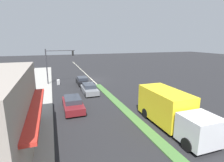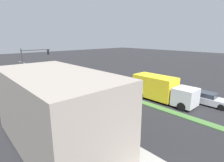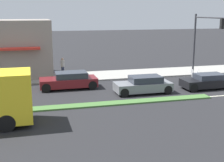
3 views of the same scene
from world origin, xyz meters
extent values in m
plane|color=#232326|center=(0.00, 18.00, 0.00)|extent=(160.00, 160.00, 0.00)
cube|color=#9E9B93|center=(9.00, 18.50, 0.06)|extent=(4.00, 73.00, 0.12)
cylinder|color=#333338|center=(7.55, 1.02, 2.92)|extent=(0.18, 0.18, 5.60)
cylinder|color=#333338|center=(5.30, 1.02, 5.42)|extent=(4.50, 0.12, 0.12)
cube|color=black|center=(3.35, 1.02, 4.97)|extent=(0.28, 0.24, 0.84)
sphere|color=red|center=(3.35, 0.89, 5.24)|extent=(0.18, 0.18, 0.18)
sphere|color=gold|center=(3.35, 0.89, 4.97)|extent=(0.18, 0.18, 0.18)
sphere|color=green|center=(3.35, 0.89, 4.70)|extent=(0.18, 0.18, 0.18)
cylinder|color=#282D42|center=(9.27, 13.26, 0.57)|extent=(0.26, 0.26, 0.89)
cylinder|color=#B7B2A8|center=(9.27, 13.26, 1.31)|extent=(0.34, 0.34, 0.60)
sphere|color=tan|center=(9.27, 13.26, 1.72)|extent=(0.22, 0.22, 0.22)
cube|color=silver|center=(5.97, 1.59, 0.43)|extent=(0.45, 0.21, 0.84)
cube|color=silver|center=(5.97, 1.91, 0.43)|extent=(0.45, 0.21, 0.84)
cylinder|color=black|center=(-3.28, 17.38, 0.45)|extent=(0.28, 0.90, 0.90)
cylinder|color=black|center=(-1.12, 17.38, 0.45)|extent=(0.28, 0.90, 0.90)
cube|color=black|center=(2.20, 2.76, 0.48)|extent=(1.71, 3.97, 0.58)
cube|color=#2D333D|center=(2.20, 2.56, 0.97)|extent=(1.46, 2.18, 0.41)
cylinder|color=black|center=(1.44, 4.31, 0.33)|extent=(0.22, 0.67, 0.67)
cylinder|color=black|center=(2.96, 4.31, 0.33)|extent=(0.22, 0.67, 0.67)
cylinder|color=black|center=(2.96, 1.21, 0.33)|extent=(0.22, 0.67, 0.67)
cube|color=maroon|center=(5.00, 13.27, 0.52)|extent=(1.87, 4.43, 0.65)
cube|color=#2D333D|center=(5.00, 13.05, 1.07)|extent=(1.59, 2.44, 0.46)
cylinder|color=black|center=(4.17, 15.04, 0.35)|extent=(0.22, 0.69, 0.69)
cylinder|color=black|center=(5.83, 15.04, 0.35)|extent=(0.22, 0.69, 0.69)
cylinder|color=black|center=(4.17, 11.50, 0.35)|extent=(0.22, 0.69, 0.69)
cylinder|color=black|center=(5.83, 11.50, 0.35)|extent=(0.22, 0.69, 0.69)
cube|color=slate|center=(2.20, 8.09, 0.49)|extent=(1.77, 4.17, 0.63)
cube|color=#2D333D|center=(2.20, 7.88, 1.04)|extent=(1.50, 2.29, 0.47)
cylinder|color=black|center=(1.42, 9.76, 0.32)|extent=(0.22, 0.65, 0.65)
cylinder|color=black|center=(2.98, 9.76, 0.32)|extent=(0.22, 0.65, 0.65)
cylinder|color=black|center=(1.42, 6.43, 0.32)|extent=(0.22, 0.65, 0.65)
cylinder|color=black|center=(2.98, 6.43, 0.32)|extent=(0.22, 0.65, 0.65)
camera|label=1|loc=(6.74, 30.54, 6.98)|focal=28.00mm
camera|label=2|loc=(15.51, 30.18, 7.39)|focal=28.00mm
camera|label=3|loc=(-18.96, 16.00, 5.94)|focal=50.00mm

